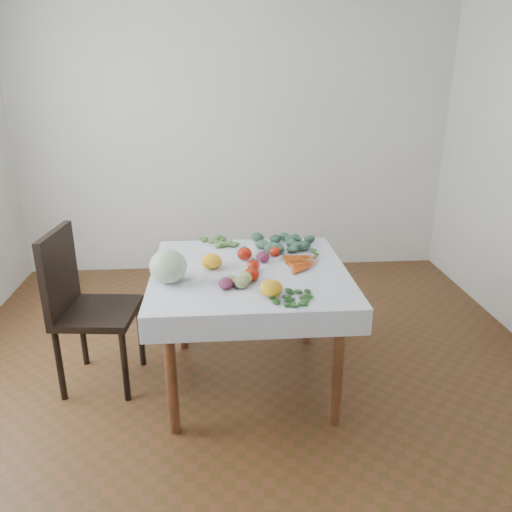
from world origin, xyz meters
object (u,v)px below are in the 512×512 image
(table, at_px, (250,286))
(heirloom_back, at_px, (211,261))
(cabbage, at_px, (168,266))
(chair, at_px, (81,299))
(carrot_bunch, at_px, (304,262))

(table, height_order, heirloom_back, heirloom_back)
(cabbage, bearing_deg, chair, 157.85)
(table, xyz_separation_m, carrot_bunch, (0.33, 0.06, 0.12))
(carrot_bunch, bearing_deg, chair, 179.19)
(chair, height_order, heirloom_back, chair)
(table, xyz_separation_m, cabbage, (-0.45, -0.14, 0.19))
(table, relative_size, cabbage, 4.94)
(chair, distance_m, carrot_bunch, 1.34)
(table, relative_size, chair, 1.01)
(chair, bearing_deg, heirloom_back, -2.66)
(chair, bearing_deg, carrot_bunch, -0.81)
(heirloom_back, relative_size, carrot_bunch, 0.41)
(table, relative_size, heirloom_back, 8.15)
(cabbage, relative_size, heirloom_back, 1.65)
(chair, height_order, carrot_bunch, chair)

